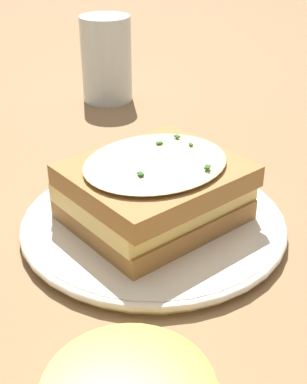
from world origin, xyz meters
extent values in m
plane|color=olive|center=(0.00, 0.00, 0.00)|extent=(2.40, 2.40, 0.00)
cylinder|color=silver|center=(0.02, -0.01, 0.01)|extent=(0.22, 0.22, 0.01)
torus|color=silver|center=(0.02, -0.01, 0.01)|extent=(0.24, 0.24, 0.01)
cube|color=#A37542|center=(0.02, -0.01, 0.02)|extent=(0.18, 0.18, 0.02)
cube|color=#EAD17A|center=(0.02, -0.01, 0.04)|extent=(0.18, 0.18, 0.02)
cube|color=#A37542|center=(0.01, 0.00, 0.06)|extent=(0.18, 0.18, 0.02)
ellipsoid|color=beige|center=(0.01, 0.00, 0.07)|extent=(0.16, 0.17, 0.01)
cube|color=#2D6028|center=(0.00, -0.04, 0.08)|extent=(0.01, 0.01, 0.00)
cube|color=#2D6028|center=(0.01, -0.03, 0.08)|extent=(0.01, 0.01, 0.00)
cube|color=#2D6028|center=(0.02, 0.03, 0.08)|extent=(0.01, 0.01, 0.00)
cube|color=#2D6028|center=(-0.01, -0.03, 0.08)|extent=(0.00, 0.01, 0.00)
cube|color=#2D6028|center=(-0.03, 0.01, 0.08)|extent=(0.00, 0.01, 0.00)
cylinder|color=silver|center=(0.13, -0.34, 0.06)|extent=(0.07, 0.07, 0.12)
camera|label=1|loc=(-0.04, 0.39, 0.27)|focal=50.00mm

